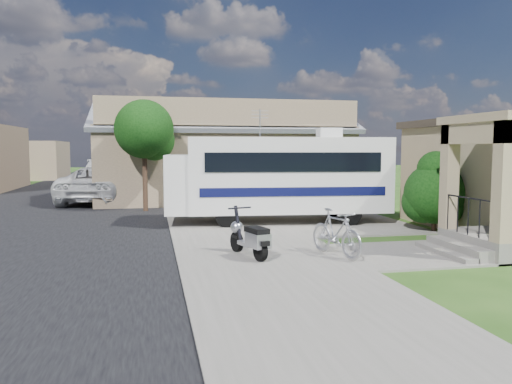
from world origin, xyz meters
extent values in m
plane|color=#204312|center=(0.00, 0.00, 0.00)|extent=(120.00, 120.00, 0.00)
cube|color=black|center=(-7.50, 10.00, 0.01)|extent=(9.00, 80.00, 0.02)
cube|color=#67655D|center=(-1.00, 10.00, 0.03)|extent=(4.00, 80.00, 0.06)
cube|color=#67655D|center=(1.50, 4.50, 0.03)|extent=(7.00, 6.00, 0.05)
cube|color=#67655D|center=(3.00, -1.00, 0.03)|extent=(4.00, 3.00, 0.05)
cube|color=black|center=(5.48, 2.70, 1.70)|extent=(0.04, 1.10, 1.20)
cube|color=#67655D|center=(4.70, -1.30, 0.25)|extent=(1.60, 2.40, 0.50)
cube|color=#67655D|center=(3.70, -1.30, 0.16)|extent=(0.40, 2.16, 0.32)
cube|color=#67655D|center=(3.35, -1.30, 0.08)|extent=(0.35, 2.16, 0.16)
cube|color=#988060|center=(4.08, -0.28, 1.85)|extent=(0.35, 0.35, 2.70)
cube|color=#988060|center=(4.08, -2.33, 1.85)|extent=(0.35, 0.35, 2.70)
cube|color=#988060|center=(4.08, -1.30, 2.95)|extent=(0.35, 2.40, 0.50)
cube|color=#988060|center=(4.90, -1.30, 3.30)|extent=(2.10, 2.70, 0.20)
cylinder|color=black|center=(3.95, -1.30, 1.40)|extent=(0.04, 1.70, 0.04)
cube|color=#766249|center=(0.00, 14.00, 1.80)|extent=(12.00, 8.00, 3.60)
cube|color=slate|center=(0.00, 12.00, 4.15)|extent=(12.50, 4.40, 1.78)
cube|color=slate|center=(0.00, 16.00, 4.15)|extent=(12.50, 4.40, 1.78)
cube|color=slate|center=(0.00, 14.00, 4.85)|extent=(12.50, 0.50, 0.22)
cube|color=#766249|center=(0.00, 10.10, 4.15)|extent=(11.76, 0.20, 1.30)
cube|color=#766249|center=(-15.00, 34.00, 1.60)|extent=(8.00, 7.00, 3.20)
cylinder|color=#311E15|center=(-3.80, 9.00, 1.57)|extent=(0.20, 0.20, 3.15)
sphere|color=black|center=(-3.80, 9.00, 3.38)|extent=(2.40, 2.40, 2.40)
sphere|color=black|center=(-3.40, 9.20, 2.93)|extent=(1.68, 1.68, 1.68)
cylinder|color=#311E15|center=(-3.80, 19.00, 1.65)|extent=(0.20, 0.20, 3.29)
sphere|color=black|center=(-3.80, 19.00, 3.53)|extent=(2.40, 2.40, 2.40)
sphere|color=black|center=(-3.40, 19.20, 3.06)|extent=(1.68, 1.68, 1.68)
cylinder|color=#311E15|center=(-3.80, 28.00, 1.50)|extent=(0.20, 0.20, 3.01)
sphere|color=black|center=(-3.80, 28.00, 3.22)|extent=(2.40, 2.40, 2.40)
sphere|color=black|center=(-3.40, 28.20, 2.79)|extent=(1.68, 1.68, 1.68)
cube|color=silver|center=(1.09, 4.73, 1.70)|extent=(6.98, 3.02, 2.52)
cube|color=silver|center=(-2.68, 5.07, 1.41)|extent=(0.98, 2.36, 1.94)
cube|color=black|center=(-2.85, 5.08, 1.94)|extent=(0.24, 2.06, 0.87)
cube|color=black|center=(0.98, 3.51, 2.15)|extent=(5.75, 0.54, 0.63)
cube|color=black|center=(1.20, 5.95, 2.15)|extent=(5.75, 0.54, 0.63)
cube|color=#0B0D37|center=(0.98, 3.51, 1.19)|extent=(6.08, 0.56, 0.29)
cube|color=#0B0D37|center=(1.20, 5.95, 1.19)|extent=(6.08, 0.56, 0.29)
cube|color=silver|center=(2.54, 4.60, 3.13)|extent=(0.83, 0.75, 0.34)
cylinder|color=#A6A7AE|center=(0.12, 4.82, 3.44)|extent=(0.04, 0.04, 0.97)
cylinder|color=black|center=(-1.17, 3.86, 0.44)|extent=(0.80, 0.34, 0.78)
cylinder|color=black|center=(-0.98, 5.99, 0.44)|extent=(0.80, 0.34, 0.78)
cylinder|color=black|center=(2.89, 3.50, 0.44)|extent=(0.80, 0.34, 0.78)
cylinder|color=black|center=(3.08, 5.62, 0.44)|extent=(0.80, 0.34, 0.78)
cylinder|color=#311E15|center=(4.98, 1.85, 0.37)|extent=(0.15, 0.15, 0.75)
sphere|color=black|center=(4.98, 1.85, 1.21)|extent=(1.86, 1.86, 1.86)
sphere|color=black|center=(5.35, 2.13, 1.58)|extent=(1.49, 1.49, 1.49)
sphere|color=black|center=(4.70, 2.04, 0.93)|extent=(1.30, 1.30, 1.30)
sphere|color=black|center=(5.17, 1.57, 0.84)|extent=(1.12, 1.12, 1.12)
sphere|color=black|center=(4.98, 1.85, 1.96)|extent=(1.12, 1.12, 1.12)
cylinder|color=black|center=(-1.16, -1.14, 0.30)|extent=(0.26, 0.50, 0.48)
cylinder|color=black|center=(-1.51, 0.01, 0.30)|extent=(0.26, 0.50, 0.48)
cube|color=#A6A7AE|center=(-1.32, -0.62, 0.37)|extent=(0.49, 0.67, 0.09)
cube|color=#A6A7AE|center=(-1.19, -1.04, 0.52)|extent=(0.53, 0.68, 0.33)
cube|color=black|center=(-1.21, -0.99, 0.74)|extent=(0.50, 0.72, 0.13)
cube|color=black|center=(-1.12, -1.30, 0.50)|extent=(0.25, 0.27, 0.11)
cylinder|color=black|center=(-1.48, -0.06, 0.74)|extent=(0.19, 0.38, 0.91)
sphere|color=#A6A7AE|center=(-1.51, 0.01, 0.66)|extent=(0.31, 0.31, 0.31)
sphere|color=black|center=(-1.53, 0.10, 0.66)|extent=(0.13, 0.13, 0.13)
cylinder|color=black|center=(-1.46, -0.14, 1.16)|extent=(0.59, 0.21, 0.04)
cube|color=black|center=(-1.51, 0.01, 0.43)|extent=(0.23, 0.34, 0.07)
imported|color=#A6A7AE|center=(0.71, -0.95, 0.55)|extent=(1.04, 1.91, 1.10)
imported|color=silver|center=(-5.85, 13.04, 0.87)|extent=(4.00, 6.69, 1.74)
imported|color=silver|center=(-6.48, 20.52, 0.97)|extent=(3.09, 6.83, 1.94)
cylinder|color=#197116|center=(3.83, -0.34, 0.10)|extent=(0.42, 0.42, 0.19)
camera|label=1|loc=(-3.52, -11.94, 2.59)|focal=35.00mm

